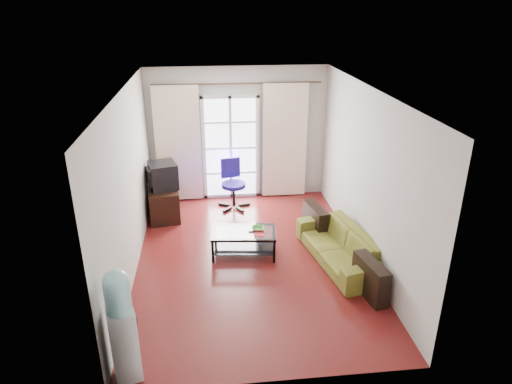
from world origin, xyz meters
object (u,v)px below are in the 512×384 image
(coffee_table, at_px, (244,239))
(tv_stand, at_px, (164,203))
(sofa, at_px, (340,246))
(water_cooler, at_px, (122,324))
(task_chair, at_px, (233,193))
(crt_tv, at_px, (162,175))

(coffee_table, relative_size, tv_stand, 1.34)
(sofa, relative_size, tv_stand, 2.44)
(tv_stand, xyz_separation_m, water_cooler, (-0.10, -4.03, 0.42))
(sofa, relative_size, task_chair, 2.02)
(crt_tv, bearing_deg, coffee_table, -64.62)
(sofa, distance_m, tv_stand, 3.47)
(coffee_table, distance_m, task_chair, 1.87)
(crt_tv, bearing_deg, water_cooler, -107.50)
(sofa, xyz_separation_m, task_chair, (-1.54, 2.26, 0.02))
(crt_tv, bearing_deg, tv_stand, -106.44)
(coffee_table, xyz_separation_m, tv_stand, (-1.40, 1.53, 0.03))
(task_chair, bearing_deg, crt_tv, 179.98)
(water_cooler, bearing_deg, sofa, 17.87)
(crt_tv, height_order, water_cooler, water_cooler)
(coffee_table, relative_size, task_chair, 1.11)
(sofa, bearing_deg, task_chair, -156.40)
(coffee_table, height_order, task_chair, task_chair)
(sofa, relative_size, crt_tv, 3.11)
(tv_stand, bearing_deg, crt_tv, 81.86)
(crt_tv, distance_m, water_cooler, 4.09)
(crt_tv, relative_size, task_chair, 0.65)
(sofa, bearing_deg, tv_stand, -134.33)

